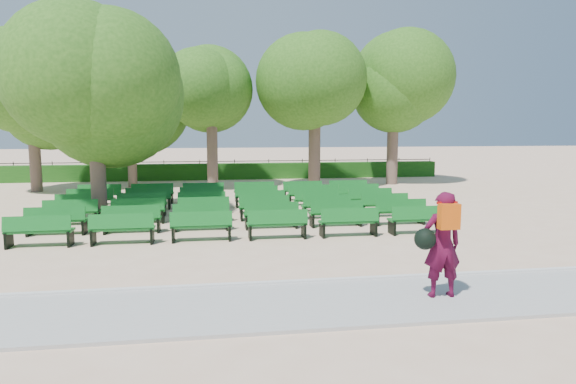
# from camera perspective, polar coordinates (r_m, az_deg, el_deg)

# --- Properties ---
(ground) EXTENTS (120.00, 120.00, 0.00)m
(ground) POSITION_cam_1_polar(r_m,az_deg,el_deg) (15.72, -6.77, -3.65)
(ground) COLOR #DBB391
(paving) EXTENTS (30.00, 2.20, 0.06)m
(paving) POSITION_cam_1_polar(r_m,az_deg,el_deg) (8.56, -4.78, -12.72)
(paving) COLOR #A8A7A3
(paving) RESTS_ON ground
(curb) EXTENTS (30.00, 0.12, 0.10)m
(curb) POSITION_cam_1_polar(r_m,az_deg,el_deg) (9.64, -5.29, -10.29)
(curb) COLOR silver
(curb) RESTS_ON ground
(hedge) EXTENTS (26.00, 0.70, 0.90)m
(hedge) POSITION_cam_1_polar(r_m,az_deg,el_deg) (29.54, -7.84, 2.28)
(hedge) COLOR #1D5415
(hedge) RESTS_ON ground
(fence) EXTENTS (26.00, 0.10, 1.02)m
(fence) POSITION_cam_1_polar(r_m,az_deg,el_deg) (29.98, -7.84, 1.48)
(fence) COLOR black
(fence) RESTS_ON ground
(tree_line) EXTENTS (21.80, 6.80, 7.04)m
(tree_line) POSITION_cam_1_polar(r_m,az_deg,el_deg) (25.61, -7.64, 0.52)
(tree_line) COLOR #366C1D
(tree_line) RESTS_ON ground
(bench_array) EXTENTS (1.61, 0.56, 1.00)m
(bench_array) POSITION_cam_1_polar(r_m,az_deg,el_deg) (17.09, -6.16, -2.49)
(bench_array) COLOR #126920
(bench_array) RESTS_ON ground
(tree_among) EXTENTS (4.50, 4.50, 6.15)m
(tree_among) POSITION_cam_1_polar(r_m,az_deg,el_deg) (16.98, -20.73, 10.65)
(tree_among) COLOR brown
(tree_among) RESTS_ON ground
(person) EXTENTS (0.85, 0.51, 1.81)m
(person) POSITION_cam_1_polar(r_m,az_deg,el_deg) (9.10, 16.65, -5.45)
(person) COLOR #480A25
(person) RESTS_ON ground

